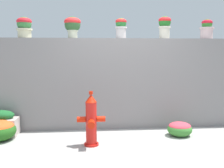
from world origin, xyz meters
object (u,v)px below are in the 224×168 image
object	(u,v)px
potted_plant_3	(121,26)
potted_plant_5	(207,28)
potted_plant_4	(165,25)
potted_plant_2	(73,25)
flower_bush_left	(180,128)
fire_hydrant	(91,121)
planter_box	(0,124)
potted_plant_1	(24,26)

from	to	relation	value
potted_plant_3	potted_plant_5	world-z (taller)	potted_plant_5
potted_plant_4	potted_plant_2	bearing A→B (deg)	-179.58
potted_plant_2	flower_bush_left	xyz separation A→B (m)	(1.91, -0.66, -1.87)
fire_hydrant	planter_box	xyz separation A→B (m)	(-1.62, 0.61, -0.18)
potted_plant_1	potted_plant_3	size ratio (longest dim) A/B	1.02
planter_box	potted_plant_3	bearing A→B (deg)	9.34
potted_plant_3	flower_bush_left	size ratio (longest dim) A/B	0.88
potted_plant_1	potted_plant_4	world-z (taller)	potted_plant_4
fire_hydrant	flower_bush_left	bearing A→B (deg)	12.32
potted_plant_3	planter_box	xyz separation A→B (m)	(-2.21, -0.36, -1.75)
potted_plant_1	potted_plant_3	distance (m)	1.81
flower_bush_left	planter_box	distance (m)	3.21
potted_plant_4	flower_bush_left	distance (m)	2.00
potted_plant_2	planter_box	size ratio (longest dim) A/B	0.67
potted_plant_3	potted_plant_4	distance (m)	0.87
potted_plant_3	potted_plant_5	xyz separation A→B (m)	(1.72, 0.04, -0.02)
potted_plant_2	fire_hydrant	xyz separation A→B (m)	(0.33, -1.01, -1.60)
potted_plant_5	fire_hydrant	distance (m)	2.97
potted_plant_1	flower_bush_left	xyz separation A→B (m)	(2.80, -0.66, -1.84)
potted_plant_4	fire_hydrant	size ratio (longest dim) A/B	0.50
potted_plant_2	potted_plant_3	xyz separation A→B (m)	(0.92, -0.03, -0.03)
potted_plant_4	planter_box	size ratio (longest dim) A/B	0.71
potted_plant_2	potted_plant_3	distance (m)	0.92
potted_plant_3	potted_plant_5	bearing A→B (deg)	1.49
potted_plant_1	flower_bush_left	distance (m)	3.41
potted_plant_1	potted_plant_4	size ratio (longest dim) A/B	0.90
potted_plant_1	fire_hydrant	world-z (taller)	potted_plant_1
flower_bush_left	potted_plant_4	bearing A→B (deg)	100.18
flower_bush_left	potted_plant_3	bearing A→B (deg)	147.51
fire_hydrant	flower_bush_left	xyz separation A→B (m)	(1.58, 0.34, -0.26)
potted_plant_2	flower_bush_left	bearing A→B (deg)	-19.17
potted_plant_1	potted_plant_4	xyz separation A→B (m)	(2.68, 0.01, 0.04)
potted_plant_4	flower_bush_left	size ratio (longest dim) A/B	0.99
fire_hydrant	planter_box	distance (m)	1.74
planter_box	flower_bush_left	bearing A→B (deg)	-4.75
potted_plant_1	fire_hydrant	size ratio (longest dim) A/B	0.45
potted_plant_3	fire_hydrant	xyz separation A→B (m)	(-0.59, -0.97, -1.58)
potted_plant_1	potted_plant_2	size ratio (longest dim) A/B	0.97
potted_plant_2	potted_plant_4	world-z (taller)	potted_plant_4
potted_plant_2	flower_bush_left	world-z (taller)	potted_plant_2
potted_plant_3	potted_plant_5	size ratio (longest dim) A/B	0.99
potted_plant_3	potted_plant_5	distance (m)	1.72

